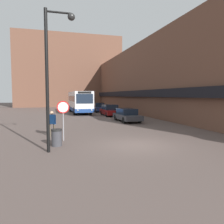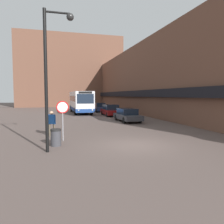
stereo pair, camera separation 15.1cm
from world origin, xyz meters
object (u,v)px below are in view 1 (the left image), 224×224
at_px(parked_car_middle, 110,110).
at_px(trash_bin, 57,137).
at_px(city_bus, 80,102).
at_px(parked_car_front, 127,115).
at_px(stop_sign, 63,112).
at_px(pedestrian, 52,121).
at_px(parked_car_back, 98,107).
at_px(street_lamp, 52,66).

relative_size(parked_car_middle, trash_bin, 5.10).
bearing_deg(city_bus, trash_bin, -100.41).
relative_size(parked_car_front, stop_sign, 1.92).
bearing_deg(pedestrian, city_bus, 98.43).
xyz_separation_m(parked_car_back, street_lamp, (-7.74, -25.49, 3.48)).
relative_size(stop_sign, street_lamp, 0.36).
bearing_deg(parked_car_middle, pedestrian, -119.62).
xyz_separation_m(parked_car_middle, stop_sign, (-7.14, -15.39, 1.03)).
bearing_deg(street_lamp, parked_car_front, 54.87).
distance_m(city_bus, parked_car_back, 4.08).
xyz_separation_m(parked_car_front, stop_sign, (-7.14, -8.43, 1.08)).
height_order(city_bus, trash_bin, city_bus).
bearing_deg(trash_bin, parked_car_middle, 65.62).
distance_m(parked_car_middle, street_lamp, 19.87).
distance_m(parked_car_front, parked_car_middle, 6.96).
distance_m(parked_car_middle, trash_bin, 18.36).
bearing_deg(city_bus, parked_car_front, -74.64).
height_order(stop_sign, street_lamp, street_lamp).
xyz_separation_m(parked_car_back, trash_bin, (-7.58, -24.25, -0.28)).
bearing_deg(trash_bin, pedestrian, 94.38).
height_order(parked_car_middle, street_lamp, street_lamp).
bearing_deg(parked_car_front, city_bus, 105.36).
relative_size(city_bus, parked_car_back, 2.31).
relative_size(city_bus, trash_bin, 11.69).
bearing_deg(stop_sign, street_lamp, -103.21).
bearing_deg(parked_car_back, city_bus, -151.65).
distance_m(parked_car_front, stop_sign, 11.10).
distance_m(parked_car_middle, pedestrian, 15.80).
bearing_deg(street_lamp, trash_bin, 82.61).
height_order(parked_car_front, parked_car_back, parked_car_back).
bearing_deg(parked_car_back, stop_sign, -107.29).
height_order(city_bus, parked_car_back, city_bus).
distance_m(parked_car_back, street_lamp, 26.87).
xyz_separation_m(parked_car_front, parked_car_middle, (0.00, 6.96, 0.05)).
bearing_deg(pedestrian, parked_car_middle, 81.43).
height_order(parked_car_front, stop_sign, stop_sign).
relative_size(parked_car_middle, parked_car_back, 1.01).
relative_size(parked_car_middle, street_lamp, 0.70).
xyz_separation_m(stop_sign, pedestrian, (-0.67, 1.66, -0.75)).
distance_m(city_bus, street_lamp, 24.12).
bearing_deg(stop_sign, pedestrian, 112.00).
bearing_deg(city_bus, pedestrian, -102.62).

